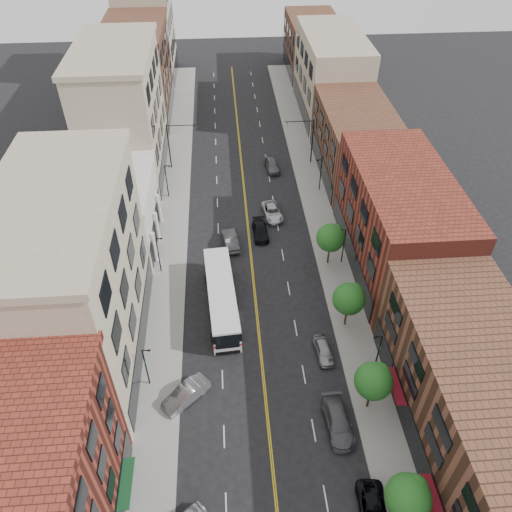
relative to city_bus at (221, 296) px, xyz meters
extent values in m
plane|color=black|center=(3.80, -17.38, -1.97)|extent=(220.00, 220.00, 0.00)
cube|color=gray|center=(-6.20, 17.62, -1.89)|extent=(4.00, 110.00, 0.15)
cube|color=gray|center=(13.80, 17.62, -1.89)|extent=(4.00, 110.00, 0.15)
cube|color=maroon|center=(-13.20, -23.38, 5.03)|extent=(10.00, 16.00, 14.00)
cube|color=tan|center=(-13.20, -4.38, 7.03)|extent=(10.00, 22.00, 18.00)
cube|color=silver|center=(-13.20, 13.62, 2.03)|extent=(10.00, 14.00, 8.00)
cube|color=tan|center=(-13.20, 30.62, 7.03)|extent=(10.00, 20.00, 18.00)
cube|color=brown|center=(-13.20, 50.62, 5.53)|extent=(10.00, 20.00, 15.00)
cube|color=tan|center=(-13.20, 68.62, 8.03)|extent=(10.00, 16.00, 20.00)
cube|color=brown|center=(20.80, -17.38, 3.03)|extent=(10.00, 26.00, 10.00)
cube|color=maroon|center=(20.80, 6.62, 4.03)|extent=(10.00, 22.00, 12.00)
cube|color=brown|center=(20.80, 27.62, 3.03)|extent=(10.00, 20.00, 10.00)
cube|color=tan|center=(20.80, 48.62, 5.03)|extent=(10.00, 22.00, 14.00)
cube|color=brown|center=(20.80, 68.62, 3.53)|extent=(10.00, 18.00, 11.00)
cylinder|color=black|center=(13.10, -23.38, -0.57)|extent=(0.22, 0.22, 2.50)
sphere|color=#1A5C1C|center=(13.10, -23.38, 2.08)|extent=(3.40, 3.40, 3.40)
sphere|color=#1A5C1C|center=(13.60, -22.98, 2.59)|extent=(2.04, 2.04, 2.04)
cylinder|color=black|center=(13.10, -13.38, -0.57)|extent=(0.22, 0.22, 2.50)
sphere|color=#1A5C1C|center=(13.10, -13.38, 2.08)|extent=(3.40, 3.40, 3.40)
sphere|color=#1A5C1C|center=(13.60, -12.98, 2.59)|extent=(2.04, 2.04, 2.04)
cylinder|color=black|center=(13.10, -3.38, -0.57)|extent=(0.22, 0.22, 2.50)
sphere|color=#1A5C1C|center=(13.10, -3.38, 2.08)|extent=(3.40, 3.40, 3.40)
sphere|color=#1A5C1C|center=(13.60, -2.98, 2.59)|extent=(2.04, 2.04, 2.04)
cylinder|color=black|center=(13.10, 6.62, -0.57)|extent=(0.22, 0.22, 2.50)
sphere|color=#1A5C1C|center=(13.10, 6.62, 2.08)|extent=(3.40, 3.40, 3.40)
sphere|color=#1A5C1C|center=(13.60, 7.02, 2.59)|extent=(2.04, 2.04, 2.04)
cylinder|color=black|center=(-7.20, -9.38, 0.68)|extent=(0.14, 0.14, 5.00)
cylinder|color=black|center=(-6.85, -9.38, 3.18)|extent=(0.70, 0.10, 0.10)
cube|color=black|center=(-6.60, -9.38, 3.13)|extent=(0.28, 0.14, 0.14)
cube|color=#19592D|center=(-7.20, -9.38, 1.58)|extent=(0.04, 0.55, 0.35)
cylinder|color=black|center=(-7.20, 6.62, 0.68)|extent=(0.14, 0.14, 5.00)
cylinder|color=black|center=(-6.85, 6.62, 3.18)|extent=(0.70, 0.10, 0.10)
cube|color=black|center=(-6.60, 6.62, 3.13)|extent=(0.28, 0.14, 0.14)
cube|color=#19592D|center=(-7.20, 6.62, 1.58)|extent=(0.04, 0.55, 0.35)
cylinder|color=black|center=(-7.20, 22.62, 0.68)|extent=(0.14, 0.14, 5.00)
cylinder|color=black|center=(-6.85, 22.62, 3.18)|extent=(0.70, 0.10, 0.10)
cube|color=black|center=(-6.60, 22.62, 3.13)|extent=(0.28, 0.14, 0.14)
cube|color=#19592D|center=(-7.20, 22.62, 1.58)|extent=(0.04, 0.55, 0.35)
cylinder|color=black|center=(14.80, -9.38, 0.68)|extent=(0.14, 0.14, 5.00)
cylinder|color=black|center=(14.45, -9.38, 3.18)|extent=(0.70, 0.10, 0.10)
cube|color=black|center=(14.20, -9.38, 3.13)|extent=(0.28, 0.14, 0.14)
cube|color=#19592D|center=(14.80, -9.38, 1.58)|extent=(0.04, 0.55, 0.35)
cylinder|color=black|center=(14.80, 6.62, 0.68)|extent=(0.14, 0.14, 5.00)
cylinder|color=black|center=(14.45, 6.62, 3.18)|extent=(0.70, 0.10, 0.10)
cube|color=black|center=(14.20, 6.62, 3.13)|extent=(0.28, 0.14, 0.14)
cube|color=#19592D|center=(14.80, 6.62, 1.58)|extent=(0.04, 0.55, 0.35)
cylinder|color=black|center=(14.80, 22.62, 0.68)|extent=(0.14, 0.14, 5.00)
cylinder|color=black|center=(14.45, 22.62, 3.18)|extent=(0.70, 0.10, 0.10)
cube|color=black|center=(14.20, 22.62, 3.13)|extent=(0.28, 0.14, 0.14)
cube|color=#19592D|center=(14.80, 22.62, 1.58)|extent=(0.04, 0.55, 0.35)
cylinder|color=black|center=(-7.20, 30.62, 1.78)|extent=(0.18, 0.18, 7.20)
cylinder|color=black|center=(-5.00, 30.62, 5.18)|extent=(4.40, 0.12, 0.12)
imported|color=black|center=(-3.20, 30.62, 4.78)|extent=(0.15, 0.18, 0.90)
cylinder|color=black|center=(14.80, 30.62, 1.78)|extent=(0.18, 0.18, 7.20)
cylinder|color=black|center=(12.60, 30.62, 5.18)|extent=(4.40, 0.12, 0.12)
imported|color=black|center=(10.80, 30.62, 4.78)|extent=(0.15, 0.18, 0.90)
cube|color=silver|center=(0.00, 0.01, -0.17)|extent=(3.76, 13.26, 3.16)
cube|color=black|center=(0.00, 0.01, 0.60)|extent=(3.81, 13.30, 1.15)
cube|color=#BA0D0D|center=(0.00, 0.01, -0.49)|extent=(3.81, 13.30, 0.24)
cube|color=black|center=(0.47, -6.54, 0.11)|extent=(2.40, 0.23, 1.75)
cylinder|color=black|center=(-1.13, -4.45, -1.44)|extent=(0.38, 1.07, 1.05)
cylinder|color=black|center=(1.75, -4.24, -1.44)|extent=(0.38, 1.07, 1.05)
cylinder|color=black|center=(-1.75, 4.26, -1.44)|extent=(0.38, 1.07, 1.05)
cylinder|color=black|center=(1.12, 4.46, -1.44)|extent=(0.38, 1.07, 1.05)
imported|color=#A7AAAF|center=(-3.60, -11.31, -1.17)|extent=(4.74, 4.45, 1.59)
imported|color=black|center=(11.20, -22.78, -1.31)|extent=(2.58, 4.91, 1.32)
imported|color=#4B4C50|center=(9.96, -15.19, -1.18)|extent=(2.54, 5.57, 1.58)
imported|color=gray|center=(10.12, -7.15, -1.29)|extent=(1.90, 4.06, 1.34)
imported|color=#47464B|center=(1.36, 11.05, -1.18)|extent=(2.27, 4.97, 1.58)
imported|color=black|center=(5.30, 12.79, -1.28)|extent=(2.12, 4.80, 1.37)
imported|color=#B7BBC0|center=(7.28, 16.86, -1.27)|extent=(2.91, 5.28, 1.40)
imported|color=#56555B|center=(8.47, 29.00, -1.16)|extent=(2.39, 4.92, 1.62)
camera|label=1|loc=(0.92, -38.24, 39.01)|focal=35.00mm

